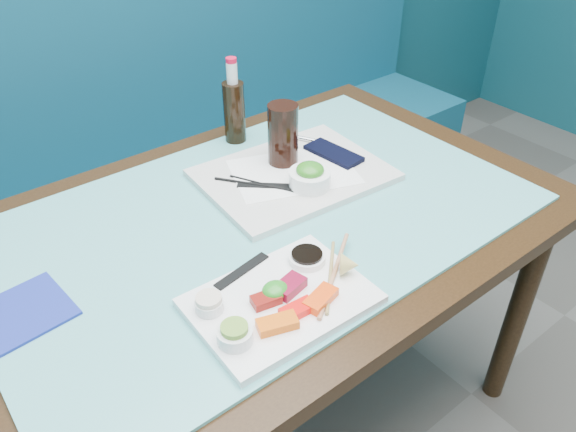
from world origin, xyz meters
TOP-DOWN VIEW (x-y plane):
  - booth_bench at (0.00, 2.29)m, footprint 3.00×0.56m
  - dining_table at (0.00, 1.45)m, footprint 1.40×0.90m
  - glass_top at (0.00, 1.45)m, footprint 1.22×0.76m
  - sashimi_plate at (-0.14, 1.20)m, footprint 0.33×0.24m
  - salmon_left at (-0.19, 1.14)m, footprint 0.08×0.06m
  - salmon_mid at (-0.14, 1.15)m, footprint 0.07×0.04m
  - salmon_right at (-0.09, 1.14)m, footprint 0.08×0.05m
  - tuna_left at (-0.17, 1.20)m, footprint 0.06×0.04m
  - tuna_right at (-0.12, 1.20)m, footprint 0.07×0.05m
  - seaweed_garnish at (-0.15, 1.21)m, footprint 0.07×0.06m
  - ramekin_wasabi at (-0.27, 1.16)m, footprint 0.08×0.08m
  - wasabi_fill at (-0.27, 1.16)m, footprint 0.05×0.05m
  - ramekin_ginger at (-0.26, 1.25)m, footprint 0.06×0.06m
  - ginger_fill at (-0.26, 1.25)m, footprint 0.06×0.06m
  - soy_dish at (-0.04, 1.25)m, footprint 0.08×0.08m
  - soy_fill at (-0.04, 1.25)m, footprint 0.08×0.08m
  - lemon_wedge at (0.00, 1.17)m, footprint 0.06×0.06m
  - chopstick_sleeve at (-0.16, 1.30)m, footprint 0.13×0.04m
  - wooden_chopstick_a at (-0.03, 1.18)m, footprint 0.15×0.15m
  - wooden_chopstick_b at (-0.02, 1.18)m, footprint 0.21×0.16m
  - serving_tray at (0.16, 1.53)m, footprint 0.47×0.36m
  - paper_placemat at (0.16, 1.53)m, footprint 0.35×0.30m
  - seaweed_bowl at (0.15, 1.46)m, footprint 0.11×0.11m
  - seaweed_salad at (0.15, 1.46)m, footprint 0.08×0.08m
  - cola_glass at (0.17, 1.59)m, footprint 0.10×0.10m
  - navy_pouch at (0.29, 1.53)m, footprint 0.08×0.16m
  - fork at (0.29, 1.64)m, footprint 0.05×0.09m
  - black_chopstick_a at (0.06, 1.52)m, footprint 0.15×0.21m
  - black_chopstick_b at (0.07, 1.52)m, footprint 0.10×0.18m
  - tray_sleeve at (0.06, 1.52)m, footprint 0.12×0.11m
  - cola_bottle_body at (0.16, 1.79)m, footprint 0.06×0.06m
  - cola_bottle_neck at (0.16, 1.79)m, footprint 0.03×0.03m
  - cola_bottle_cap at (0.16, 1.79)m, footprint 0.04×0.04m
  - blue_napkin at (-0.52, 1.47)m, footprint 0.17×0.17m

SIDE VIEW (x-z plane):
  - booth_bench at x=0.00m, z-range -0.21..0.96m
  - dining_table at x=0.00m, z-range 0.29..1.04m
  - glass_top at x=0.00m, z-range 0.75..0.76m
  - blue_napkin at x=-0.52m, z-range 0.76..0.76m
  - serving_tray at x=0.16m, z-range 0.76..0.77m
  - sashimi_plate at x=-0.14m, z-range 0.76..0.77m
  - paper_placemat at x=0.16m, z-range 0.77..0.78m
  - tray_sleeve at x=0.06m, z-range 0.77..0.78m
  - chopstick_sleeve at x=-0.16m, z-range 0.77..0.78m
  - black_chopstick_b at x=0.07m, z-range 0.77..0.78m
  - black_chopstick_a at x=0.06m, z-range 0.77..0.78m
  - wooden_chopstick_a at x=-0.03m, z-range 0.77..0.78m
  - wooden_chopstick_b at x=-0.02m, z-range 0.77..0.78m
  - fork at x=0.29m, z-range 0.77..0.79m
  - navy_pouch at x=0.29m, z-range 0.77..0.79m
  - soy_dish at x=-0.04m, z-range 0.77..0.79m
  - salmon_mid at x=-0.14m, z-range 0.77..0.79m
  - tuna_left at x=-0.17m, z-range 0.77..0.79m
  - salmon_left at x=-0.19m, z-range 0.77..0.79m
  - salmon_right at x=-0.09m, z-range 0.77..0.79m
  - tuna_right at x=-0.12m, z-range 0.77..0.80m
  - ramekin_ginger at x=-0.26m, z-range 0.77..0.80m
  - ramekin_wasabi at x=-0.27m, z-range 0.77..0.80m
  - seaweed_garnish at x=-0.15m, z-range 0.77..0.80m
  - soy_fill at x=-0.04m, z-range 0.79..0.80m
  - seaweed_bowl at x=0.15m, z-range 0.77..0.82m
  - lemon_wedge at x=0.00m, z-range 0.77..0.82m
  - ginger_fill at x=-0.26m, z-range 0.80..0.81m
  - wasabi_fill at x=-0.27m, z-range 0.80..0.81m
  - seaweed_salad at x=0.15m, z-range 0.80..0.84m
  - cola_bottle_body at x=0.16m, z-range 0.76..0.93m
  - cola_glass at x=0.17m, z-range 0.77..0.93m
  - cola_bottle_neck at x=0.16m, z-range 0.93..0.98m
  - cola_bottle_cap at x=0.16m, z-range 0.98..0.99m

